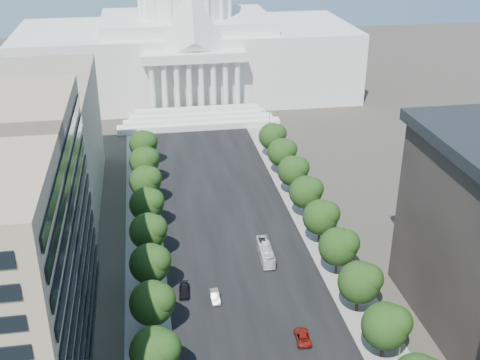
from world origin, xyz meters
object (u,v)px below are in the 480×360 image
car_silver (215,297)px  car_dark_b (184,291)px  city_bus (266,252)px  car_red (302,337)px

car_silver → car_dark_b: 6.09m
car_silver → city_bus: (12.03, 12.41, 0.68)m
car_silver → car_dark_b: car_silver is taller
city_bus → car_red: bearing=-85.6°
city_bus → car_silver: bearing=-131.9°
car_silver → car_red: size_ratio=0.87×
city_bus → car_dark_b: bearing=-148.8°
car_red → car_dark_b: size_ratio=1.08×
car_red → city_bus: bearing=-83.6°
car_dark_b → city_bus: size_ratio=0.47×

